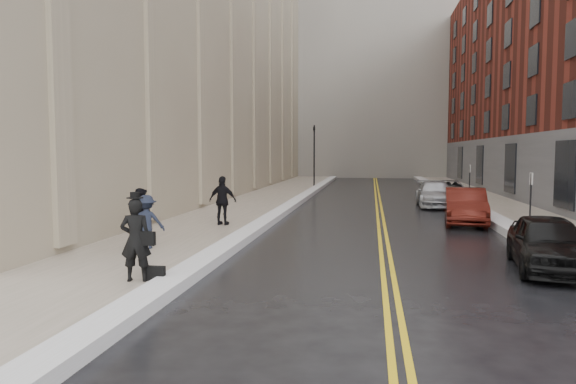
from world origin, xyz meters
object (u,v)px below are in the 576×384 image
(car_maroon, at_px, (465,206))
(pedestrian_b, at_px, (147,222))
(car_silver_near, at_px, (435,194))
(car_silver_far, at_px, (449,191))
(car_black, at_px, (548,243))
(pedestrian_c, at_px, (223,201))
(pedestrian_a, at_px, (141,216))
(pedestrian_main, at_px, (136,240))

(car_maroon, bearing_deg, pedestrian_b, -135.69)
(car_silver_near, relative_size, car_silver_far, 1.02)
(car_black, bearing_deg, car_silver_far, 96.79)
(car_maroon, distance_m, pedestrian_c, 10.02)
(pedestrian_a, bearing_deg, pedestrian_main, 134.23)
(pedestrian_c, bearing_deg, car_silver_far, -121.69)
(car_black, distance_m, pedestrian_a, 11.47)
(car_black, bearing_deg, pedestrian_a, -178.20)
(car_silver_far, height_order, pedestrian_c, pedestrian_c)
(car_silver_far, xyz_separation_m, pedestrian_a, (-11.64, -17.17, 0.37))
(car_maroon, xyz_separation_m, car_silver_far, (0.76, 9.80, -0.10))
(car_black, xyz_separation_m, car_silver_near, (-0.92, 15.40, -0.02))
(car_maroon, bearing_deg, pedestrian_main, -120.90)
(car_maroon, xyz_separation_m, pedestrian_a, (-10.89, -7.37, 0.27))
(car_maroon, xyz_separation_m, car_silver_near, (-0.40, 6.89, -0.06))
(car_black, bearing_deg, car_silver_near, 100.93)
(car_silver_far, distance_m, pedestrian_main, 23.61)
(pedestrian_c, bearing_deg, pedestrian_main, 101.30)
(pedestrian_a, xyz_separation_m, pedestrian_b, (0.51, -0.69, -0.07))
(car_silver_far, distance_m, pedestrian_b, 21.05)
(pedestrian_main, relative_size, pedestrian_a, 1.06)
(car_maroon, distance_m, pedestrian_main, 14.75)
(pedestrian_main, bearing_deg, pedestrian_b, -80.43)
(car_silver_far, relative_size, pedestrian_a, 2.68)
(car_maroon, xyz_separation_m, pedestrian_c, (-9.57, -2.97, 0.36))
(pedestrian_c, bearing_deg, car_black, 158.50)
(car_silver_far, distance_m, pedestrian_a, 20.75)
(car_black, xyz_separation_m, pedestrian_a, (-11.41, 1.14, 0.31))
(pedestrian_c, bearing_deg, pedestrian_b, 88.24)
(car_maroon, height_order, car_silver_far, car_maroon)
(pedestrian_b, relative_size, pedestrian_c, 0.83)
(car_silver_far, relative_size, pedestrian_main, 2.53)
(car_maroon, distance_m, car_silver_far, 9.83)
(pedestrian_c, bearing_deg, car_silver_near, -125.68)
(car_maroon, height_order, pedestrian_a, pedestrian_a)
(car_silver_near, distance_m, pedestrian_main, 20.48)
(pedestrian_main, height_order, pedestrian_c, pedestrian_c)
(car_silver_near, height_order, pedestrian_a, pedestrian_a)
(car_black, bearing_deg, pedestrian_c, 158.76)
(car_silver_far, height_order, pedestrian_a, pedestrian_a)
(car_silver_far, bearing_deg, car_maroon, -93.84)
(car_maroon, relative_size, pedestrian_main, 2.47)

